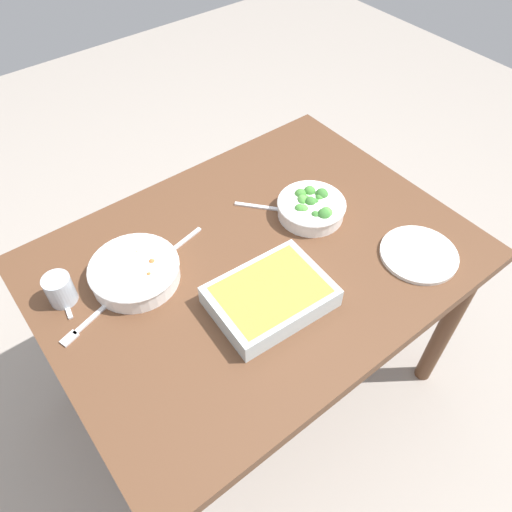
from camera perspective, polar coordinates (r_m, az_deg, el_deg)
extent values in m
plane|color=#9E9389|center=(2.01, 0.00, -14.05)|extent=(6.00, 6.00, 0.00)
cube|color=brown|center=(1.41, 0.00, -0.54)|extent=(1.20, 0.90, 0.04)
cylinder|color=brown|center=(2.13, 5.06, 5.98)|extent=(0.06, 0.06, 0.70)
cylinder|color=brown|center=(1.82, -21.67, -8.68)|extent=(0.06, 0.06, 0.70)
cylinder|color=brown|center=(1.85, 21.31, -7.47)|extent=(0.06, 0.06, 0.70)
cylinder|color=white|center=(1.36, -13.85, -1.84)|extent=(0.24, 0.24, 0.05)
torus|color=white|center=(1.35, -14.03, -1.21)|extent=(0.24, 0.24, 0.01)
cylinder|color=olive|center=(1.36, -13.87, -1.77)|extent=(0.19, 0.19, 0.03)
sphere|color=#C66633|center=(1.32, -12.31, -2.22)|extent=(0.02, 0.02, 0.02)
sphere|color=olive|center=(1.34, -11.84, -1.19)|extent=(0.01, 0.01, 0.01)
sphere|color=#C66633|center=(1.35, -11.97, -0.76)|extent=(0.02, 0.02, 0.02)
sphere|color=#C66633|center=(1.38, -13.65, 0.28)|extent=(0.02, 0.02, 0.02)
sphere|color=silver|center=(1.34, -13.76, -1.59)|extent=(0.02, 0.02, 0.02)
cylinder|color=white|center=(1.51, 6.40, 5.50)|extent=(0.20, 0.20, 0.05)
torus|color=white|center=(1.49, 6.47, 6.09)|extent=(0.21, 0.21, 0.01)
cylinder|color=#8CB272|center=(1.51, 6.41, 5.57)|extent=(0.16, 0.16, 0.02)
sphere|color=#3D7A33|center=(1.46, 7.89, 4.77)|extent=(0.04, 0.04, 0.04)
sphere|color=#569E42|center=(1.47, 8.14, 4.95)|extent=(0.04, 0.04, 0.04)
sphere|color=#3D7A33|center=(1.52, 7.62, 7.07)|extent=(0.04, 0.04, 0.04)
sphere|color=#569E42|center=(1.47, 5.51, 5.43)|extent=(0.03, 0.03, 0.03)
sphere|color=#478C38|center=(1.51, 5.79, 6.65)|extent=(0.02, 0.02, 0.02)
sphere|color=#3D7A33|center=(1.46, 6.89, 4.72)|extent=(0.03, 0.03, 0.03)
sphere|color=#478C38|center=(1.52, 7.35, 6.68)|extent=(0.03, 0.03, 0.03)
sphere|color=#3D7A33|center=(1.50, 6.32, 6.22)|extent=(0.04, 0.04, 0.04)
sphere|color=#478C38|center=(1.50, 5.38, 6.24)|extent=(0.03, 0.03, 0.03)
sphere|color=#3D7A33|center=(1.50, 6.88, 6.23)|extent=(0.02, 0.02, 0.02)
sphere|color=#478C38|center=(1.47, 5.07, 5.46)|extent=(0.03, 0.03, 0.03)
sphere|color=#478C38|center=(1.53, 6.24, 7.42)|extent=(0.04, 0.04, 0.04)
sphere|color=#569E42|center=(1.50, 5.40, 6.49)|extent=(0.03, 0.03, 0.03)
sphere|color=#478C38|center=(1.52, 5.17, 7.13)|extent=(0.04, 0.04, 0.04)
cube|color=silver|center=(1.27, 1.67, -4.73)|extent=(0.31, 0.24, 0.06)
cube|color=gold|center=(1.26, 1.69, -4.40)|extent=(0.28, 0.21, 0.04)
cylinder|color=#B2BCC6|center=(1.37, -21.80, -3.64)|extent=(0.07, 0.07, 0.08)
cylinder|color=black|center=(1.37, -21.65, -3.97)|extent=(0.06, 0.06, 0.05)
cylinder|color=silver|center=(1.47, 18.37, 0.19)|extent=(0.22, 0.22, 0.01)
cube|color=silver|center=(1.45, -8.44, 1.66)|extent=(0.14, 0.04, 0.01)
ellipsoid|color=silver|center=(1.41, -10.90, -0.20)|extent=(0.04, 0.03, 0.01)
cube|color=silver|center=(1.54, 0.09, 5.78)|extent=(0.10, 0.11, 0.01)
ellipsoid|color=silver|center=(1.53, 3.23, 5.42)|extent=(0.05, 0.05, 0.01)
cube|color=silver|center=(1.39, -21.34, -4.64)|extent=(0.04, 0.14, 0.01)
ellipsoid|color=silver|center=(1.45, -22.13, -2.15)|extent=(0.03, 0.04, 0.01)
cube|color=silver|center=(1.33, -18.14, -6.53)|extent=(0.14, 0.05, 0.01)
cube|color=silver|center=(1.32, -20.83, -8.92)|extent=(0.05, 0.04, 0.01)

